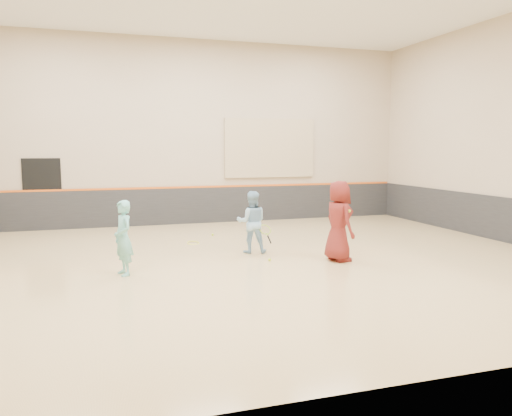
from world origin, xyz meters
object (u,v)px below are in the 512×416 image
object	(u,v)px
spare_racket	(193,241)
girl	(123,238)
young_man	(339,221)
instructor	(252,222)

from	to	relation	value
spare_racket	girl	bearing A→B (deg)	-123.91
girl	spare_racket	world-z (taller)	girl
young_man	spare_racket	distance (m)	4.11
young_man	spare_racket	bearing A→B (deg)	37.66
girl	spare_racket	xyz separation A→B (m)	(1.89, 2.81, -0.67)
girl	instructor	size ratio (longest dim) A/B	1.00
instructor	spare_racket	distance (m)	2.04
instructor	young_man	distance (m)	2.13
girl	young_man	bearing A→B (deg)	70.70
spare_racket	young_man	bearing A→B (deg)	-46.97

